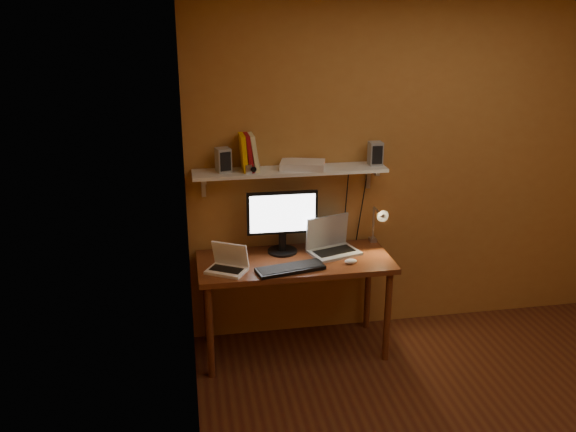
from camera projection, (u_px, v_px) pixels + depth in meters
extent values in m
cube|color=#AF7535|center=(409.00, 168.00, 4.68)|extent=(3.40, 0.02, 2.60)
cube|color=#AF7535|center=(188.00, 270.00, 2.90)|extent=(0.02, 3.20, 2.60)
cube|color=brown|center=(295.00, 262.00, 4.40)|extent=(1.40, 0.60, 0.04)
cylinder|color=brown|center=(210.00, 332.00, 4.20)|extent=(0.05, 0.05, 0.71)
cylinder|color=brown|center=(387.00, 316.00, 4.41)|extent=(0.05, 0.05, 0.71)
cylinder|color=brown|center=(207.00, 301.00, 4.65)|extent=(0.05, 0.05, 0.71)
cylinder|color=brown|center=(368.00, 288.00, 4.86)|extent=(0.05, 0.05, 0.71)
cube|color=white|center=(290.00, 171.00, 4.37)|extent=(1.40, 0.25, 0.02)
cube|color=silver|center=(203.00, 184.00, 4.41)|extent=(0.03, 0.03, 0.18)
cube|color=silver|center=(368.00, 176.00, 4.61)|extent=(0.03, 0.03, 0.18)
cylinder|color=black|center=(282.00, 251.00, 4.53)|extent=(0.22, 0.22, 0.02)
cube|color=black|center=(282.00, 241.00, 4.50)|extent=(0.05, 0.04, 0.16)
cube|color=black|center=(282.00, 213.00, 4.43)|extent=(0.52, 0.04, 0.32)
cube|color=white|center=(283.00, 214.00, 4.41)|extent=(0.48, 0.01, 0.28)
cube|color=gray|center=(334.00, 252.00, 4.50)|extent=(0.40, 0.34, 0.02)
cube|color=black|center=(334.00, 251.00, 4.49)|extent=(0.32, 0.22, 0.00)
cube|color=gray|center=(327.00, 231.00, 4.55)|extent=(0.34, 0.14, 0.24)
cube|color=#122238|center=(327.00, 231.00, 4.55)|extent=(0.30, 0.11, 0.21)
cube|color=white|center=(226.00, 271.00, 4.19)|extent=(0.32, 0.29, 0.02)
cube|color=black|center=(226.00, 269.00, 4.19)|extent=(0.24, 0.20, 0.00)
cube|color=white|center=(230.00, 254.00, 4.22)|extent=(0.25, 0.18, 0.18)
cube|color=black|center=(230.00, 254.00, 4.22)|extent=(0.22, 0.15, 0.15)
cube|color=black|center=(290.00, 269.00, 4.22)|extent=(0.50, 0.25, 0.03)
ellipsoid|color=white|center=(351.00, 261.00, 4.33)|extent=(0.09, 0.06, 0.03)
cube|color=silver|center=(372.00, 243.00, 4.73)|extent=(0.05, 0.06, 0.08)
cylinder|color=silver|center=(373.00, 225.00, 4.68)|extent=(0.02, 0.02, 0.28)
cylinder|color=silver|center=(377.00, 211.00, 4.56)|extent=(0.01, 0.16, 0.01)
cone|color=silver|center=(381.00, 214.00, 4.49)|extent=(0.09, 0.09, 0.09)
sphere|color=#FFE0A5|center=(382.00, 215.00, 4.47)|extent=(0.04, 0.04, 0.04)
cube|color=gray|center=(223.00, 160.00, 4.27)|extent=(0.12, 0.12, 0.17)
cube|color=gray|center=(375.00, 153.00, 4.46)|extent=(0.10, 0.10, 0.17)
cube|color=#E7A903|center=(243.00, 153.00, 4.28)|extent=(0.05, 0.18, 0.26)
cube|color=maroon|center=(249.00, 153.00, 4.29)|extent=(0.06, 0.18, 0.26)
cube|color=beige|center=(254.00, 152.00, 4.29)|extent=(0.07, 0.18, 0.26)
cube|color=silver|center=(252.00, 169.00, 4.26)|extent=(0.11, 0.06, 0.06)
cylinder|color=black|center=(253.00, 169.00, 4.24)|extent=(0.04, 0.03, 0.04)
cube|color=white|center=(303.00, 165.00, 4.38)|extent=(0.36, 0.29, 0.05)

